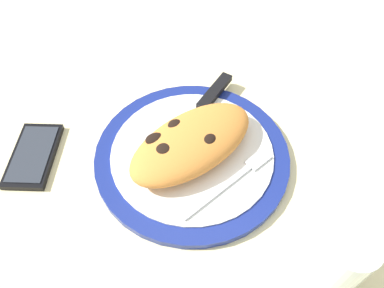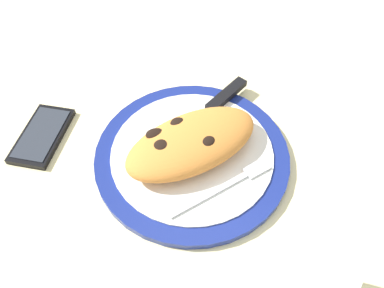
# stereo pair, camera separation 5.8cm
# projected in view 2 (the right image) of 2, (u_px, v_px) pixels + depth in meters

# --- Properties ---
(ground_plane) EXTENTS (1.50, 1.50, 0.03)m
(ground_plane) POSITION_uv_depth(u_px,v_px,m) (192.00, 163.00, 0.62)
(ground_plane) COLOR beige
(plate) EXTENTS (0.31, 0.31, 0.02)m
(plate) POSITION_uv_depth(u_px,v_px,m) (192.00, 155.00, 0.60)
(plate) COLOR navy
(plate) RESTS_ON ground_plane
(calzone) EXTENTS (0.24, 0.16, 0.05)m
(calzone) POSITION_uv_depth(u_px,v_px,m) (189.00, 142.00, 0.57)
(calzone) COLOR orange
(calzone) RESTS_ON plate
(fork) EXTENTS (0.17, 0.05, 0.00)m
(fork) POSITION_uv_depth(u_px,v_px,m) (230.00, 183.00, 0.55)
(fork) COLOR silver
(fork) RESTS_ON plate
(knife) EXTENTS (0.23, 0.05, 0.01)m
(knife) POSITION_uv_depth(u_px,v_px,m) (215.00, 105.00, 0.65)
(knife) COLOR silver
(knife) RESTS_ON plate
(smartphone) EXTENTS (0.14, 0.13, 0.01)m
(smartphone) POSITION_uv_depth(u_px,v_px,m) (42.00, 135.00, 0.63)
(smartphone) COLOR black
(smartphone) RESTS_ON ground_plane
(water_glass) EXTENTS (0.07, 0.07, 0.10)m
(water_glass) POSITION_uv_depth(u_px,v_px,m) (318.00, 283.00, 0.44)
(water_glass) COLOR silver
(water_glass) RESTS_ON ground_plane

